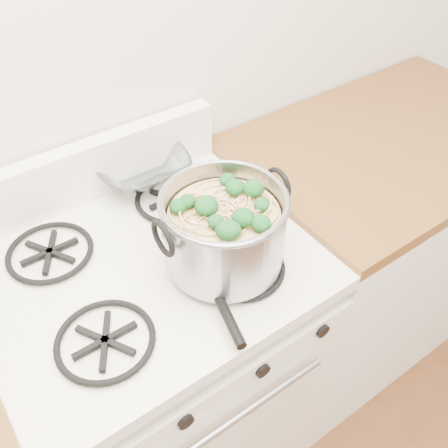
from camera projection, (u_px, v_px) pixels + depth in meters
gas_range at (162, 369)px, 1.48m from camera, size 0.76×0.66×0.92m
counter_right at (368, 241)px, 1.84m from camera, size 1.00×0.65×0.92m
stock_pot at (224, 230)px, 1.09m from camera, size 0.31×0.28×0.19m
spatula at (199, 257)px, 1.14m from camera, size 0.36×0.37×0.02m
glass_bowl at (141, 171)px, 1.37m from camera, size 0.10×0.10×0.02m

